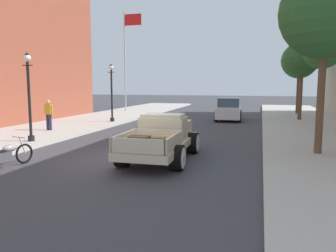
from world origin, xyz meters
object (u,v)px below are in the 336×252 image
car_background_white (229,110)px  flagpole (127,50)px  hotrod_truck_cream (163,137)px  street_tree_second (322,50)px  street_lamp_near (29,90)px  street_lamp_far (112,88)px  street_tree_farthest (299,61)px  pedestrian_sidewalk_left (49,113)px  street_tree_nearest (326,13)px  street_tree_third (302,58)px  motorcycle_parked (5,154)px

car_background_white → flagpole: 11.77m
hotrod_truck_cream → street_tree_second: size_ratio=0.92×
street_lamp_near → street_lamp_far: same height
car_background_white → street_tree_farthest: 8.63m
hotrod_truck_cream → pedestrian_sidewalk_left: bearing=150.9°
street_tree_nearest → street_tree_second: street_tree_nearest is taller
street_tree_nearest → street_tree_second: size_ratio=1.20×
pedestrian_sidewalk_left → flagpole: (-0.98, 13.51, 4.68)m
hotrod_truck_cream → flagpole: flagpole is taller
car_background_white → street_tree_second: (5.39, -5.14, 3.69)m
hotrod_truck_cream → street_tree_third: street_tree_third is taller
pedestrian_sidewalk_left → motorcycle_parked: bearing=-64.2°
car_background_white → street_lamp_far: size_ratio=1.14×
hotrod_truck_cream → street_lamp_far: street_lamp_far is taller
pedestrian_sidewalk_left → street_lamp_near: (1.43, -3.30, 1.30)m
street_lamp_near → flagpole: (-2.41, 16.81, 3.39)m
street_tree_farthest → street_tree_second: bearing=-89.7°
motorcycle_parked → street_lamp_near: bearing=117.8°
motorcycle_parked → street_lamp_far: 12.28m
flagpole → street_tree_farthest: bearing=5.4°
car_background_white → street_tree_third: (4.97, 0.27, 3.66)m
street_tree_third → street_tree_farthest: size_ratio=0.93×
hotrod_truck_cream → street_tree_farthest: bearing=71.7°
street_lamp_near → street_lamp_far: (0.04, 8.17, 0.00)m
car_background_white → motorcycle_parked: bearing=-108.2°
flagpole → street_tree_third: size_ratio=1.65×
pedestrian_sidewalk_left → street_tree_farthest: street_tree_farthest is taller
pedestrian_sidewalk_left → street_tree_farthest: size_ratio=0.28×
street_tree_nearest → street_tree_farthest: 17.65m
motorcycle_parked → pedestrian_sidewalk_left: bearing=115.8°
car_background_white → street_tree_farthest: (5.32, 5.59, 3.85)m
hotrod_truck_cream → street_tree_nearest: 7.07m
hotrod_truck_cream → street_tree_second: 11.29m
pedestrian_sidewalk_left → street_lamp_far: size_ratio=0.43×
hotrod_truck_cream → flagpole: bearing=116.2°
street_lamp_near → car_background_white: bearing=59.7°
hotrod_truck_cream → street_tree_third: size_ratio=0.89×
car_background_white → street_lamp_near: (-7.39, -12.63, 1.62)m
street_tree_nearest → street_lamp_near: bearing=-177.1°
pedestrian_sidewalk_left → street_lamp_near: 3.82m
motorcycle_parked → street_lamp_far: (-1.96, 11.97, 1.94)m
street_lamp_far → street_tree_farthest: bearing=38.4°
motorcycle_parked → flagpole: (-4.41, 20.60, 5.33)m
pedestrian_sidewalk_left → street_lamp_far: (1.47, 4.87, 1.30)m
street_tree_farthest → street_tree_third: bearing=-93.8°
car_background_white → street_lamp_far: 8.75m
hotrod_truck_cream → street_tree_nearest: street_tree_nearest is taller
car_background_white → pedestrian_sidewalk_left: size_ratio=2.66×
street_lamp_far → street_lamp_near: bearing=-90.3°
street_lamp_far → street_tree_third: 13.35m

